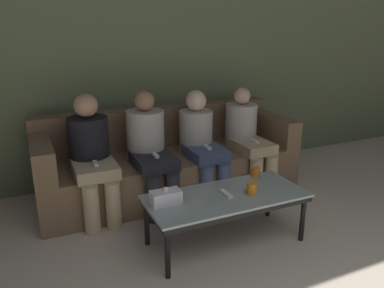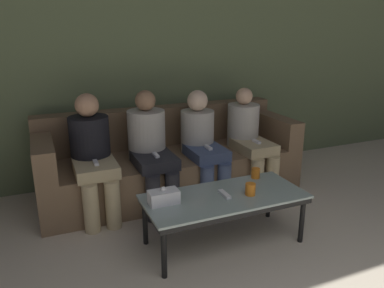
% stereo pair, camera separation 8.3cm
% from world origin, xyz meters
% --- Properties ---
extents(wall_back, '(12.00, 0.06, 2.60)m').
position_xyz_m(wall_back, '(0.00, 3.80, 1.30)').
color(wall_back, '#60704C').
rests_on(wall_back, ground_plane).
extents(couch, '(2.59, 0.89, 0.84)m').
position_xyz_m(couch, '(0.00, 3.28, 0.31)').
color(couch, brown).
rests_on(couch, ground_plane).
extents(coffee_table, '(1.25, 0.56, 0.41)m').
position_xyz_m(coffee_table, '(0.04, 2.15, 0.37)').
color(coffee_table, '#8C9E99').
rests_on(coffee_table, ground_plane).
extents(cup_near_left, '(0.07, 0.07, 0.09)m').
position_xyz_m(cup_near_left, '(0.45, 2.35, 0.46)').
color(cup_near_left, orange).
rests_on(cup_near_left, coffee_table).
extents(cup_near_right, '(0.08, 0.08, 0.09)m').
position_xyz_m(cup_near_right, '(0.23, 2.08, 0.46)').
color(cup_near_right, orange).
rests_on(cup_near_right, coffee_table).
extents(tissue_box, '(0.22, 0.12, 0.13)m').
position_xyz_m(tissue_box, '(-0.43, 2.20, 0.46)').
color(tissue_box, white).
rests_on(tissue_box, coffee_table).
extents(game_remote, '(0.04, 0.15, 0.02)m').
position_xyz_m(game_remote, '(0.04, 2.15, 0.42)').
color(game_remote, white).
rests_on(game_remote, coffee_table).
extents(seated_person_left_end, '(0.36, 0.69, 1.09)m').
position_xyz_m(seated_person_left_end, '(-0.80, 3.07, 0.59)').
color(seated_person_left_end, tan).
rests_on(seated_person_left_end, ground_plane).
extents(seated_person_mid_left, '(0.36, 0.70, 1.09)m').
position_xyz_m(seated_person_mid_left, '(-0.27, 3.07, 0.59)').
color(seated_person_mid_left, '#28282D').
rests_on(seated_person_mid_left, ground_plane).
extents(seated_person_mid_right, '(0.34, 0.67, 1.05)m').
position_xyz_m(seated_person_mid_right, '(0.27, 3.06, 0.57)').
color(seated_person_mid_right, '#47567A').
rests_on(seated_person_mid_right, ground_plane).
extents(seated_person_right_end, '(0.33, 0.69, 1.05)m').
position_xyz_m(seated_person_right_end, '(0.80, 3.06, 0.56)').
color(seated_person_right_end, tan).
rests_on(seated_person_right_end, ground_plane).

